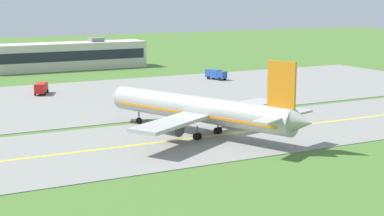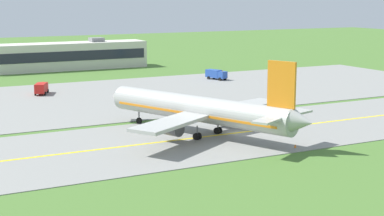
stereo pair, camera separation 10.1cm
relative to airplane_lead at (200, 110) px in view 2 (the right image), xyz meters
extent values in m
plane|color=#47702D|center=(6.08, -1.42, -4.13)|extent=(500.00, 500.00, 0.00)
cube|color=gray|center=(6.08, -1.42, -4.08)|extent=(240.00, 28.00, 0.10)
cube|color=gray|center=(16.08, 40.58, -4.08)|extent=(140.00, 52.00, 0.10)
cube|color=yellow|center=(6.08, -1.42, -4.03)|extent=(220.00, 0.60, 0.01)
cylinder|color=#ADADA8|center=(-0.19, 0.45, 0.07)|extent=(16.87, 32.89, 4.00)
cone|color=#ADADA8|center=(-7.25, 17.23, 0.07)|extent=(4.51, 3.87, 3.80)
cone|color=#ADADA8|center=(6.94, -16.51, 0.47)|extent=(4.37, 4.27, 3.40)
cube|color=orange|center=(-0.19, 0.45, -0.43)|extent=(15.89, 30.42, 0.36)
cube|color=#1E232D|center=(-6.39, 15.20, 0.77)|extent=(3.83, 2.98, 0.70)
cube|color=#ADADA8|center=(-7.17, -4.87, -0.43)|extent=(15.34, 11.81, 0.50)
cylinder|color=#47474C|center=(-6.10, -2.25, -1.83)|extent=(3.44, 4.03, 2.30)
cylinder|color=black|center=(-6.72, -0.78, -1.83)|extent=(2.03, 1.04, 2.10)
cube|color=#ADADA8|center=(8.50, 1.72, -0.43)|extent=(15.73, 8.48, 0.50)
cylinder|color=#47474C|center=(5.88, 2.79, -1.83)|extent=(3.44, 4.03, 2.30)
cylinder|color=black|center=(5.26, 4.26, -1.83)|extent=(2.03, 1.04, 2.10)
cube|color=orange|center=(5.63, -13.38, 5.32)|extent=(2.07, 4.21, 6.50)
cube|color=#ADADA8|center=(2.75, -14.80, 0.87)|extent=(6.41, 4.99, 0.30)
cube|color=#ADADA8|center=(8.65, -12.32, 0.87)|extent=(6.44, 4.03, 0.30)
cylinder|color=slate|center=(-5.23, 12.43, -2.76)|extent=(0.24, 0.24, 1.65)
cylinder|color=black|center=(-5.23, 12.43, -3.58)|extent=(0.75, 1.15, 1.10)
cylinder|color=slate|center=(-1.81, -2.40, -2.76)|extent=(0.24, 0.24, 1.65)
cylinder|color=black|center=(-2.06, -2.51, -3.58)|extent=(0.75, 1.15, 1.10)
cylinder|color=black|center=(-1.56, -2.29, -3.58)|extent=(0.75, 1.15, 1.10)
cylinder|color=slate|center=(2.98, -0.39, -2.76)|extent=(0.24, 0.24, 1.65)
cylinder|color=black|center=(2.73, -0.49, -3.58)|extent=(0.75, 1.15, 1.10)
cylinder|color=black|center=(3.24, -0.28, -3.58)|extent=(0.75, 1.15, 1.10)
cube|color=#264CA5|center=(34.45, 52.31, -2.63)|extent=(2.48, 2.35, 1.80)
cube|color=#1E232D|center=(34.70, 51.59, -2.32)|extent=(1.78, 0.71, 0.81)
cube|color=#264CA5|center=(33.47, 55.15, -2.53)|extent=(3.36, 4.66, 2.00)
cylinder|color=orange|center=(34.45, 52.31, -1.63)|extent=(0.20, 0.20, 0.18)
cylinder|color=black|center=(35.39, 52.64, -3.68)|extent=(0.58, 0.95, 0.90)
cylinder|color=black|center=(33.50, 51.99, -3.68)|extent=(0.58, 0.95, 0.90)
cylinder|color=black|center=(34.19, 56.28, -3.68)|extent=(0.58, 0.95, 0.90)
cylinder|color=black|center=(32.20, 55.60, -3.68)|extent=(0.58, 0.95, 0.90)
cube|color=red|center=(-11.72, 53.34, -2.63)|extent=(2.55, 2.45, 1.80)
cube|color=#1E232D|center=(-11.42, 54.04, -2.32)|extent=(1.73, 0.85, 0.81)
cube|color=red|center=(-12.92, 50.59, -2.53)|extent=(3.60, 4.69, 2.00)
cylinder|color=orange|center=(-11.72, 53.34, -1.63)|extent=(0.20, 0.20, 0.18)
cylinder|color=black|center=(-12.64, 53.74, -3.68)|extent=(0.63, 0.94, 0.90)
cylinder|color=black|center=(-10.81, 52.94, -3.68)|extent=(0.63, 0.94, 0.90)
cylinder|color=black|center=(-14.22, 50.24, -3.68)|extent=(0.63, 0.94, 0.90)
cylinder|color=black|center=(-12.30, 49.40, -3.68)|extent=(0.63, 0.94, 0.90)
cube|color=beige|center=(5.10, 94.81, -0.14)|extent=(48.45, 9.38, 7.97)
cube|color=#1E232D|center=(5.10, 90.07, 0.25)|extent=(46.52, 0.10, 2.87)
cube|color=slate|center=(14.79, 94.81, 4.44)|extent=(4.00, 4.00, 1.20)
cone|color=orange|center=(8.35, -13.32, -3.83)|extent=(0.44, 0.44, 0.60)
cone|color=orange|center=(24.74, 11.60, -3.83)|extent=(0.44, 0.44, 0.60)
camera|label=1|loc=(-43.15, -80.51, 17.29)|focal=55.94mm
camera|label=2|loc=(-43.06, -80.55, 17.29)|focal=55.94mm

